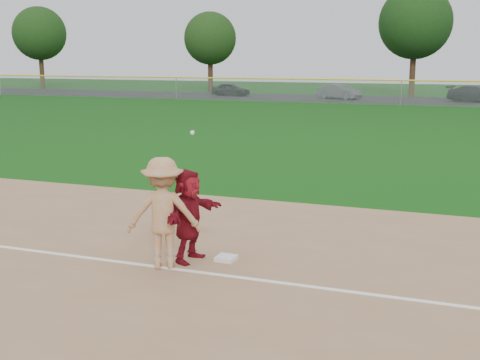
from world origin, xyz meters
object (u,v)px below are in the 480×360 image
(car_left, at_px, (231,89))
(base_runner, at_px, (189,215))
(first_base, at_px, (226,258))
(car_right, at_px, (476,94))
(car_mid, at_px, (339,92))

(car_left, bearing_deg, base_runner, -159.35)
(base_runner, xyz_separation_m, car_left, (-16.58, 46.44, -0.27))
(first_base, distance_m, car_right, 45.74)
(car_right, bearing_deg, first_base, -169.81)
(car_right, bearing_deg, car_mid, 106.64)
(car_left, height_order, car_mid, car_mid)
(first_base, height_order, car_mid, car_mid)
(car_right, bearing_deg, car_left, 105.14)
(car_left, distance_m, car_mid, 11.01)
(base_runner, bearing_deg, first_base, -60.36)
(car_left, relative_size, car_mid, 0.91)
(car_left, xyz_separation_m, car_right, (22.81, -0.81, 0.05))
(car_mid, xyz_separation_m, car_right, (11.82, -0.11, 0.01))
(base_runner, bearing_deg, car_left, 29.60)
(first_base, relative_size, car_mid, 0.09)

